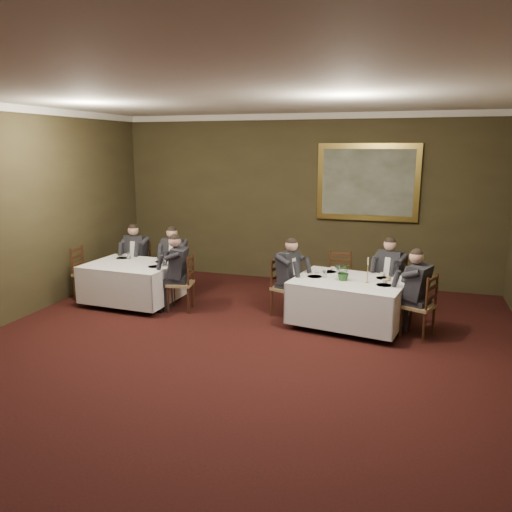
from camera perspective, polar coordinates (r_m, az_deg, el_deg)
The scene contains 25 objects.
ground at distance 6.43m, azimuth -4.70°, elevation -13.93°, with size 10.00×10.00×0.00m, color black.
ceiling at distance 5.80m, azimuth -5.34°, elevation 18.83°, with size 8.00×10.00×0.10m, color silver.
back_wall at distance 10.61m, azimuth 5.38°, elevation 6.44°, with size 8.00×0.10×3.50m, color #372E1B.
crown_molding at distance 5.79m, azimuth -5.33°, elevation 18.24°, with size 8.00×10.00×0.12m.
table_main at distance 8.18m, azimuth 10.53°, elevation -4.83°, with size 1.92×1.58×0.67m.
table_second at distance 9.41m, azimuth -13.96°, elevation -2.70°, with size 1.66×1.30×0.67m.
chair_main_backleft at distance 9.17m, azimuth 9.31°, elevation -3.97°, with size 0.45×0.43×1.00m.
chair_main_backright at distance 8.95m, azimuth 15.00°, elevation -4.65°, with size 0.57×0.56×1.00m.
diner_main_backright at distance 8.88m, azimuth 15.05°, elevation -3.26°, with size 0.56×0.60×1.35m.
chair_main_endleft at distance 8.59m, azimuth 3.48°, elevation -4.96°, with size 0.55×0.56×1.00m.
diner_main_endleft at distance 8.52m, azimuth 3.56°, elevation -3.51°, with size 0.59×0.54×1.35m.
chair_main_endright at distance 8.01m, azimuth 18.02°, elevation -6.86°, with size 0.56×0.57×1.00m.
diner_main_endright at distance 7.95m, azimuth 18.05°, elevation -5.29°, with size 0.60×0.55×1.35m.
chair_sec_backleft at distance 10.35m, azimuth -13.33°, elevation -2.26°, with size 0.44×0.43×1.00m.
diner_sec_backleft at distance 10.28m, azimuth -13.43°, elevation -1.04°, with size 0.42×0.48×1.35m.
chair_sec_backright at distance 9.91m, azimuth -9.20°, elevation -2.73°, with size 0.48×0.46×1.00m.
diner_sec_backright at distance 9.84m, azimuth -9.27°, elevation -1.47°, with size 0.45×0.52×1.35m.
chair_sec_endright at distance 8.94m, azimuth -8.52°, elevation -4.37°, with size 0.50×0.51×1.00m.
diner_sec_endright at distance 8.88m, azimuth -8.64°, elevation -2.95°, with size 0.55×0.48×1.35m.
chair_sec_endleft at distance 10.05m, azimuth -18.69°, elevation -3.02°, with size 0.45×0.47×1.00m.
centerpiece at distance 8.02m, azimuth 10.03°, elevation -1.72°, with size 0.27×0.23×0.30m, color #2D5926.
candlestick at distance 7.96m, azimuth 12.63°, elevation -1.92°, with size 0.06×0.06×0.42m.
place_setting_table_main at distance 8.58m, azimuth 8.73°, elevation -1.56°, with size 0.33×0.31×0.14m.
place_setting_table_second at distance 9.83m, azimuth -14.69°, elevation -0.02°, with size 0.33×0.31×0.14m.
painting at distance 10.32m, azimuth 12.64°, elevation 8.22°, with size 2.01×0.09×1.53m.
Camera 1 is at (2.21, -5.32, 2.85)m, focal length 35.00 mm.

